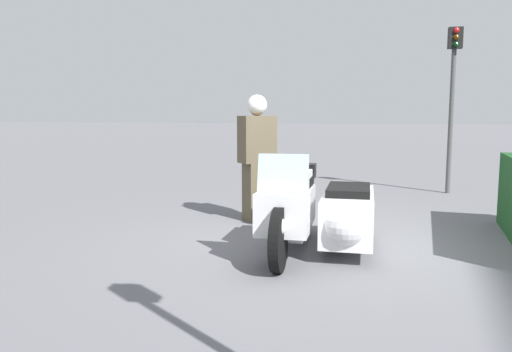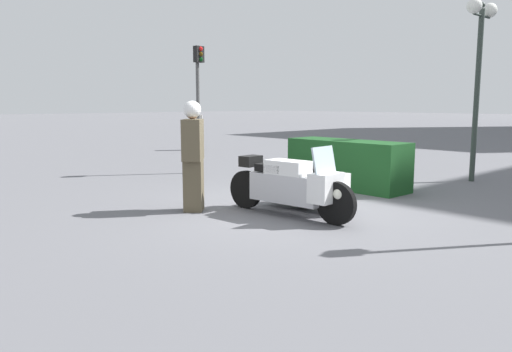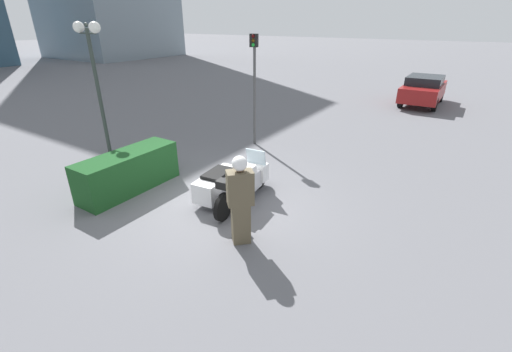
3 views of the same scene
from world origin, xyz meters
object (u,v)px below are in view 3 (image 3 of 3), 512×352
Objects in this scene: officer_rider at (240,198)px; hedge_bush_curbside at (129,171)px; twin_lamp_post at (92,58)px; police_motorcycle at (232,182)px; parked_car_background at (423,89)px; traffic_light_near at (254,75)px.

hedge_bush_curbside is (0.31, 3.77, -0.46)m from officer_rider.
police_motorcycle is at bearing -94.05° from twin_lamp_post.
twin_lamp_post is 1.00× the size of parked_car_background.
officer_rider is 0.69× the size of hedge_bush_curbside.
traffic_light_near is at bearing 165.16° from officer_rider.
police_motorcycle is 0.61× the size of parked_car_background.
police_motorcycle is 0.92× the size of hedge_bush_curbside.
officer_rider reaches higher than police_motorcycle.
traffic_light_near is (5.10, 3.02, 1.42)m from officer_rider.
officer_rider is 6.09m from traffic_light_near.
officer_rider reaches higher than hedge_bush_curbside.
twin_lamp_post is (1.72, 6.63, 2.06)m from officer_rider.
parked_car_background is at bearing 144.67° from traffic_light_near.
police_motorcycle is 0.61× the size of twin_lamp_post.
twin_lamp_post is 15.51m from parked_car_background.
officer_rider is at bearing -104.57° from twin_lamp_post.
twin_lamp_post reaches higher than police_motorcycle.
traffic_light_near is 0.91× the size of parked_car_background.
traffic_light_near is 10.86m from parked_car_background.
police_motorcycle is 1.34× the size of officer_rider.
officer_rider is 7.16m from twin_lamp_post.
police_motorcycle is 13.92m from parked_car_background.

